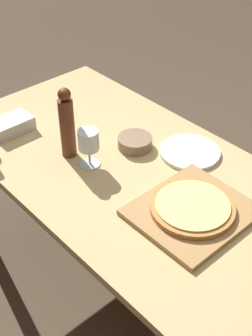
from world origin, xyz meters
The scene contains 9 objects.
ground_plane centered at (0.00, 0.00, 0.00)m, with size 12.00×12.00×0.00m, color #4C3D2D.
dining_table centered at (0.00, 0.00, 0.65)m, with size 0.78×1.69×0.74m.
cutting_board centered at (-0.01, -0.21, 0.75)m, with size 0.36×0.32×0.02m.
pizza centered at (-0.01, -0.21, 0.77)m, with size 0.27×0.27×0.02m.
pepper_mill centered at (-0.11, 0.31, 0.87)m, with size 0.05×0.05×0.28m.
wine_glass centered at (-0.10, 0.21, 0.84)m, with size 0.07×0.07×0.15m.
small_bowl centered at (0.10, 0.18, 0.76)m, with size 0.13×0.13×0.04m.
dinner_plate centered at (0.22, 0.01, 0.75)m, with size 0.23×0.23×0.01m.
food_container centered at (-0.19, 0.58, 0.77)m, with size 0.16×0.11×0.06m.
Camera 1 is at (-0.89, -0.87, 1.77)m, focal length 50.00 mm.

